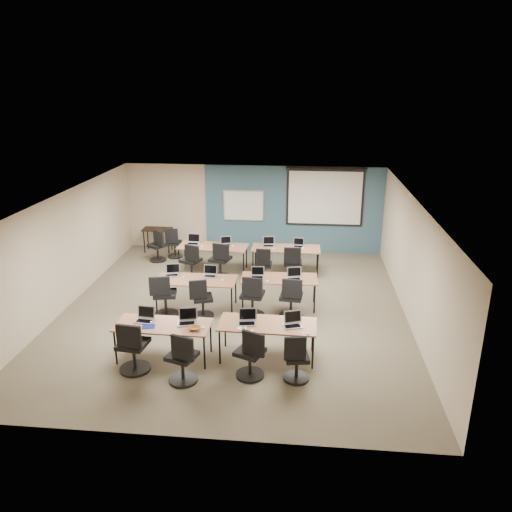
# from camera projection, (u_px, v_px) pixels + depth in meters

# --- Properties ---
(floor) EXTENTS (8.00, 9.00, 0.02)m
(floor) POSITION_uv_depth(u_px,v_px,m) (234.00, 310.00, 11.82)
(floor) COLOR #6B6354
(floor) RESTS_ON ground
(ceiling) EXTENTS (8.00, 9.00, 0.02)m
(ceiling) POSITION_uv_depth(u_px,v_px,m) (232.00, 198.00, 10.92)
(ceiling) COLOR white
(ceiling) RESTS_ON ground
(wall_back) EXTENTS (8.00, 0.04, 2.70)m
(wall_back) POSITION_uv_depth(u_px,v_px,m) (253.00, 209.00, 15.59)
(wall_back) COLOR beige
(wall_back) RESTS_ON ground
(wall_front) EXTENTS (8.00, 0.04, 2.70)m
(wall_front) POSITION_uv_depth(u_px,v_px,m) (188.00, 360.00, 7.15)
(wall_front) COLOR beige
(wall_front) RESTS_ON ground
(wall_left) EXTENTS (0.04, 9.00, 2.70)m
(wall_left) POSITION_uv_depth(u_px,v_px,m) (65.00, 251.00, 11.74)
(wall_left) COLOR beige
(wall_left) RESTS_ON ground
(wall_right) EXTENTS (0.04, 9.00, 2.70)m
(wall_right) POSITION_uv_depth(u_px,v_px,m) (412.00, 262.00, 11.00)
(wall_right) COLOR beige
(wall_right) RESTS_ON ground
(blue_accent_panel) EXTENTS (5.50, 0.04, 2.70)m
(blue_accent_panel) POSITION_uv_depth(u_px,v_px,m) (293.00, 210.00, 15.45)
(blue_accent_panel) COLOR #3D5977
(blue_accent_panel) RESTS_ON wall_back
(whiteboard) EXTENTS (1.28, 0.03, 0.98)m
(whiteboard) POSITION_uv_depth(u_px,v_px,m) (244.00, 206.00, 15.52)
(whiteboard) COLOR #BABCBF
(whiteboard) RESTS_ON wall_back
(projector_screen) EXTENTS (2.40, 0.10, 1.82)m
(projector_screen) POSITION_uv_depth(u_px,v_px,m) (325.00, 194.00, 15.12)
(projector_screen) COLOR black
(projector_screen) RESTS_ON wall_back
(training_table_front_left) EXTENTS (1.83, 0.76, 0.73)m
(training_table_front_left) POSITION_uv_depth(u_px,v_px,m) (163.00, 326.00, 9.56)
(training_table_front_left) COLOR brown
(training_table_front_left) RESTS_ON floor
(training_table_front_right) EXTENTS (1.88, 0.78, 0.73)m
(training_table_front_right) POSITION_uv_depth(u_px,v_px,m) (267.00, 326.00, 9.59)
(training_table_front_right) COLOR olive
(training_table_front_right) RESTS_ON floor
(training_table_mid_left) EXTENTS (1.90, 0.79, 0.73)m
(training_table_mid_left) POSITION_uv_depth(u_px,v_px,m) (196.00, 281.00, 11.72)
(training_table_mid_left) COLOR olive
(training_table_mid_left) RESTS_ON floor
(training_table_mid_right) EXTENTS (1.80, 0.75, 0.73)m
(training_table_mid_right) POSITION_uv_depth(u_px,v_px,m) (279.00, 280.00, 11.80)
(training_table_mid_right) COLOR olive
(training_table_mid_right) RESTS_ON floor
(training_table_back_left) EXTENTS (1.94, 0.81, 0.73)m
(training_table_back_left) POSITION_uv_depth(u_px,v_px,m) (213.00, 247.00, 14.06)
(training_table_back_left) COLOR brown
(training_table_back_left) RESTS_ON floor
(training_table_back_right) EXTENTS (1.90, 0.79, 0.73)m
(training_table_back_right) POSITION_uv_depth(u_px,v_px,m) (286.00, 249.00, 13.90)
(training_table_back_right) COLOR brown
(training_table_back_right) RESTS_ON floor
(laptop_0) EXTENTS (0.35, 0.30, 0.26)m
(laptop_0) POSITION_uv_depth(u_px,v_px,m) (145.00, 317.00, 9.68)
(laptop_0) COLOR silver
(laptop_0) RESTS_ON training_table_front_left
(mouse_0) EXTENTS (0.07, 0.10, 0.03)m
(mouse_0) POSITION_uv_depth(u_px,v_px,m) (151.00, 322.00, 9.61)
(mouse_0) COLOR white
(mouse_0) RESTS_ON training_table_front_left
(task_chair_0) EXTENTS (0.58, 0.58, 1.05)m
(task_chair_0) POSITION_uv_depth(u_px,v_px,m) (133.00, 351.00, 9.18)
(task_chair_0) COLOR black
(task_chair_0) RESTS_ON floor
(laptop_1) EXTENTS (0.36, 0.30, 0.27)m
(laptop_1) POSITION_uv_depth(u_px,v_px,m) (187.00, 319.00, 9.59)
(laptop_1) COLOR #BABAC8
(laptop_1) RESTS_ON training_table_front_left
(mouse_1) EXTENTS (0.06, 0.09, 0.03)m
(mouse_1) POSITION_uv_depth(u_px,v_px,m) (203.00, 327.00, 9.40)
(mouse_1) COLOR white
(mouse_1) RESTS_ON training_table_front_left
(task_chair_1) EXTENTS (0.56, 0.54, 1.01)m
(task_chair_1) POSITION_uv_depth(u_px,v_px,m) (183.00, 362.00, 8.85)
(task_chair_1) COLOR black
(task_chair_1) RESTS_ON floor
(laptop_2) EXTENTS (0.35, 0.29, 0.26)m
(laptop_2) POSITION_uv_depth(u_px,v_px,m) (247.00, 320.00, 9.59)
(laptop_2) COLOR silver
(laptop_2) RESTS_ON training_table_front_right
(mouse_2) EXTENTS (0.06, 0.10, 0.03)m
(mouse_2) POSITION_uv_depth(u_px,v_px,m) (252.00, 331.00, 9.28)
(mouse_2) COLOR white
(mouse_2) RESTS_ON training_table_front_right
(task_chair_2) EXTENTS (0.56, 0.53, 1.01)m
(task_chair_2) POSITION_uv_depth(u_px,v_px,m) (251.00, 358.00, 9.00)
(task_chair_2) COLOR black
(task_chair_2) RESTS_ON floor
(laptop_3) EXTENTS (0.35, 0.29, 0.26)m
(laptop_3) POSITION_uv_depth(u_px,v_px,m) (293.00, 322.00, 9.49)
(laptop_3) COLOR silver
(laptop_3) RESTS_ON training_table_front_right
(mouse_3) EXTENTS (0.06, 0.09, 0.03)m
(mouse_3) POSITION_uv_depth(u_px,v_px,m) (308.00, 333.00, 9.18)
(mouse_3) COLOR white
(mouse_3) RESTS_ON training_table_front_right
(task_chair_3) EXTENTS (0.48, 0.48, 0.96)m
(task_chair_3) POSITION_uv_depth(u_px,v_px,m) (296.00, 362.00, 8.91)
(task_chair_3) COLOR black
(task_chair_3) RESTS_ON floor
(laptop_4) EXTENTS (0.33, 0.28, 0.25)m
(laptop_4) POSITION_uv_depth(u_px,v_px,m) (172.00, 272.00, 11.94)
(laptop_4) COLOR #A2A2AB
(laptop_4) RESTS_ON training_table_mid_left
(mouse_4) EXTENTS (0.08, 0.11, 0.03)m
(mouse_4) POSITION_uv_depth(u_px,v_px,m) (184.00, 277.00, 11.80)
(mouse_4) COLOR white
(mouse_4) RESTS_ON training_table_mid_left
(task_chair_4) EXTENTS (0.57, 0.57, 1.05)m
(task_chair_4) POSITION_uv_depth(u_px,v_px,m) (164.00, 299.00, 11.35)
(task_chair_4) COLOR black
(task_chair_4) RESTS_ON floor
(laptop_5) EXTENTS (0.33, 0.28, 0.25)m
(laptop_5) POSITION_uv_depth(u_px,v_px,m) (210.00, 273.00, 11.89)
(laptop_5) COLOR silver
(laptop_5) RESTS_ON training_table_mid_left
(mouse_5) EXTENTS (0.06, 0.09, 0.03)m
(mouse_5) POSITION_uv_depth(u_px,v_px,m) (222.00, 280.00, 11.62)
(mouse_5) COLOR white
(mouse_5) RESTS_ON training_table_mid_left
(task_chair_5) EXTENTS (0.50, 0.49, 0.97)m
(task_chair_5) POSITION_uv_depth(u_px,v_px,m) (202.00, 302.00, 11.31)
(task_chair_5) COLOR black
(task_chair_5) RESTS_ON floor
(laptop_6) EXTENTS (0.31, 0.27, 0.24)m
(laptop_6) POSITION_uv_depth(u_px,v_px,m) (257.00, 275.00, 11.81)
(laptop_6) COLOR silver
(laptop_6) RESTS_ON training_table_mid_right
(mouse_6) EXTENTS (0.09, 0.11, 0.04)m
(mouse_6) POSITION_uv_depth(u_px,v_px,m) (268.00, 281.00, 11.57)
(mouse_6) COLOR white
(mouse_6) RESTS_ON training_table_mid_right
(task_chair_6) EXTENTS (0.57, 0.57, 1.04)m
(task_chair_6) POSITION_uv_depth(u_px,v_px,m) (252.00, 300.00, 11.32)
(task_chair_6) COLOR black
(task_chair_6) RESTS_ON floor
(laptop_7) EXTENTS (0.34, 0.29, 0.26)m
(laptop_7) POSITION_uv_depth(u_px,v_px,m) (294.00, 276.00, 11.72)
(laptop_7) COLOR #A1A2AF
(laptop_7) RESTS_ON training_table_mid_right
(mouse_7) EXTENTS (0.06, 0.09, 0.03)m
(mouse_7) POSITION_uv_depth(u_px,v_px,m) (301.00, 281.00, 11.58)
(mouse_7) COLOR white
(mouse_7) RESTS_ON training_table_mid_right
(task_chair_7) EXTENTS (0.55, 0.55, 1.03)m
(task_chair_7) POSITION_uv_depth(u_px,v_px,m) (291.00, 301.00, 11.26)
(task_chair_7) COLOR black
(task_chair_7) RESTS_ON floor
(laptop_8) EXTENTS (0.36, 0.30, 0.27)m
(laptop_8) POSITION_uv_depth(u_px,v_px,m) (193.00, 241.00, 14.23)
(laptop_8) COLOR #B7B7BB
(laptop_8) RESTS_ON training_table_back_left
(mouse_8) EXTENTS (0.08, 0.10, 0.03)m
(mouse_8) POSITION_uv_depth(u_px,v_px,m) (202.00, 246.00, 14.01)
(mouse_8) COLOR white
(mouse_8) RESTS_ON training_table_back_left
(task_chair_8) EXTENTS (0.55, 0.52, 1.00)m
(task_chair_8) POSITION_uv_depth(u_px,v_px,m) (192.00, 264.00, 13.57)
(task_chair_8) COLOR black
(task_chair_8) RESTS_ON floor
(laptop_9) EXTENTS (0.31, 0.26, 0.24)m
(laptop_9) POSITION_uv_depth(u_px,v_px,m) (225.00, 243.00, 14.11)
(laptop_9) COLOR silver
(laptop_9) RESTS_ON training_table_back_left
(mouse_9) EXTENTS (0.07, 0.10, 0.03)m
(mouse_9) POSITION_uv_depth(u_px,v_px,m) (233.00, 246.00, 14.00)
(mouse_9) COLOR white
(mouse_9) RESTS_ON training_table_back_left
(task_chair_9) EXTENTS (0.58, 0.58, 1.05)m
(task_chair_9) POSITION_uv_depth(u_px,v_px,m) (221.00, 263.00, 13.55)
(task_chair_9) COLOR black
(task_chair_9) RESTS_ON floor
(laptop_10) EXTENTS (0.33, 0.28, 0.25)m
(laptop_10) POSITION_uv_depth(u_px,v_px,m) (268.00, 244.00, 14.05)
(laptop_10) COLOR #B2B1BC
(laptop_10) RESTS_ON training_table_back_right
(mouse_10) EXTENTS (0.07, 0.10, 0.04)m
(mouse_10) POSITION_uv_depth(u_px,v_px,m) (274.00, 248.00, 13.82)
(mouse_10) COLOR white
(mouse_10) RESTS_ON training_table_back_right
(task_chair_10) EXTENTS (0.47, 0.47, 0.96)m
(task_chair_10) POSITION_uv_depth(u_px,v_px,m) (264.00, 267.00, 13.40)
(task_chair_10) COLOR black
(task_chair_10) RESTS_ON floor
(laptop_11) EXTENTS (0.30, 0.26, 0.23)m
(laptop_11) POSITION_uv_depth(u_px,v_px,m) (298.00, 244.00, 13.99)
(laptop_11) COLOR #B7B7BF
(laptop_11) RESTS_ON training_table_back_right
(mouse_11) EXTENTS (0.09, 0.11, 0.04)m
(mouse_11) POSITION_uv_depth(u_px,v_px,m) (303.00, 248.00, 13.84)
(mouse_11) COLOR white
(mouse_11) RESTS_ON training_table_back_right
(task_chair_11) EXTENTS (0.55, 0.55, 1.02)m
(task_chair_11) POSITION_uv_depth(u_px,v_px,m) (292.00, 267.00, 13.33)
(task_chair_11) COLOR black
(task_chair_11) RESTS_ON floor
(blue_mousepad) EXTENTS (0.28, 0.25, 0.01)m
(blue_mousepad) POSITION_uv_depth(u_px,v_px,m) (149.00, 327.00, 9.45)
(blue_mousepad) COLOR navy
(blue_mousepad) RESTS_ON training_table_front_left
(snack_bowl) EXTENTS (0.23, 0.23, 0.05)m
(snack_bowl) POSITION_uv_depth(u_px,v_px,m) (194.00, 328.00, 9.34)
(snack_bowl) COLOR brown
(snack_bowl) RESTS_ON training_table_front_left
(snack_plate) EXTENTS (0.19, 0.19, 0.01)m
(snack_plate) POSITION_uv_depth(u_px,v_px,m) (242.00, 328.00, 9.39)
(snack_plate) COLOR white
(snack_plate) RESTS_ON training_table_front_right
(coffee_cup) EXTENTS (0.06, 0.06, 0.05)m
(coffee_cup) POSITION_uv_depth(u_px,v_px,m) (243.00, 329.00, 9.27)
(coffee_cup) COLOR silver
(coffee_cup) RESTS_ON snack_plate
(utility_table) EXTENTS (0.90, 0.50, 0.75)m
(utility_table) POSITION_uv_depth(u_px,v_px,m) (157.00, 232.00, 15.65)
(utility_table) COLOR black
(utility_table) RESTS_ON floor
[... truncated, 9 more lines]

